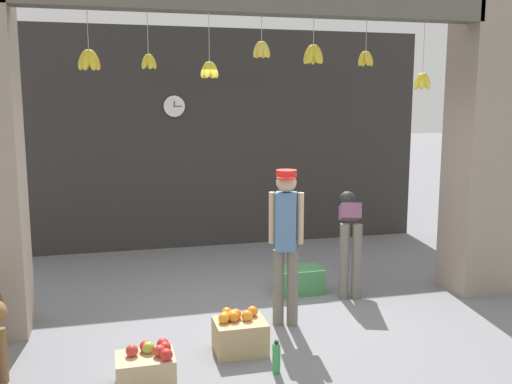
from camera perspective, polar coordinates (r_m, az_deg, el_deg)
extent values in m
plane|color=slate|center=(6.00, 1.13, -12.48)|extent=(60.00, 60.00, 0.00)
cube|color=#2D2B28|center=(8.66, -4.44, 5.28)|extent=(6.61, 0.12, 3.27)
cube|color=gray|center=(7.06, 21.76, 3.80)|extent=(0.70, 0.60, 3.27)
cube|color=#5B564C|center=(5.77, 0.89, 18.48)|extent=(4.71, 0.24, 0.24)
cylinder|color=#B2AD99|center=(5.57, -16.49, 15.34)|extent=(0.01, 0.01, 0.36)
ellipsoid|color=yellow|center=(5.55, -15.82, 12.58)|extent=(0.13, 0.07, 0.21)
ellipsoid|color=yellow|center=(5.59, -16.08, 12.54)|extent=(0.11, 0.13, 0.22)
ellipsoid|color=yellow|center=(5.59, -16.62, 12.51)|extent=(0.11, 0.13, 0.22)
ellipsoid|color=yellow|center=(5.55, -16.90, 12.53)|extent=(0.13, 0.07, 0.21)
ellipsoid|color=yellow|center=(5.51, -16.65, 12.57)|extent=(0.11, 0.13, 0.22)
ellipsoid|color=yellow|center=(5.50, -16.10, 12.60)|extent=(0.11, 0.13, 0.22)
cylinder|color=#B2AD99|center=(5.57, -10.79, 15.39)|extent=(0.01, 0.01, 0.39)
ellipsoid|color=yellow|center=(5.55, -10.30, 12.70)|extent=(0.10, 0.05, 0.15)
ellipsoid|color=yellow|center=(5.58, -10.61, 12.67)|extent=(0.07, 0.10, 0.16)
ellipsoid|color=yellow|center=(5.57, -11.04, 12.67)|extent=(0.09, 0.08, 0.16)
ellipsoid|color=yellow|center=(5.52, -11.01, 12.70)|extent=(0.09, 0.08, 0.16)
ellipsoid|color=yellow|center=(5.51, -10.55, 12.72)|extent=(0.07, 0.10, 0.16)
cylinder|color=#B2AD99|center=(5.57, -4.72, 15.19)|extent=(0.01, 0.01, 0.45)
ellipsoid|color=yellow|center=(5.55, -4.23, 12.07)|extent=(0.11, 0.06, 0.18)
ellipsoid|color=yellow|center=(5.59, -4.52, 12.05)|extent=(0.09, 0.11, 0.18)
ellipsoid|color=yellow|center=(5.58, -4.97, 12.05)|extent=(0.09, 0.11, 0.18)
ellipsoid|color=yellow|center=(5.54, -5.13, 12.07)|extent=(0.11, 0.06, 0.18)
ellipsoid|color=yellow|center=(5.51, -4.84, 12.09)|extent=(0.09, 0.11, 0.18)
ellipsoid|color=yellow|center=(5.51, -4.38, 12.09)|extent=(0.09, 0.11, 0.18)
cylinder|color=#B2AD99|center=(5.71, 0.57, 16.09)|extent=(0.01, 0.01, 0.25)
ellipsoid|color=yellow|center=(5.70, 1.00, 14.05)|extent=(0.11, 0.06, 0.18)
ellipsoid|color=yellow|center=(5.73, 0.68, 14.02)|extent=(0.09, 0.11, 0.18)
ellipsoid|color=yellow|center=(5.72, 0.25, 14.03)|extent=(0.09, 0.11, 0.18)
ellipsoid|color=yellow|center=(5.68, 0.13, 14.07)|extent=(0.11, 0.06, 0.18)
ellipsoid|color=yellow|center=(5.65, 0.45, 14.09)|extent=(0.09, 0.11, 0.18)
ellipsoid|color=yellow|center=(5.66, 0.89, 14.08)|extent=(0.09, 0.11, 0.18)
cylinder|color=#B2AD99|center=(5.89, 5.79, 15.75)|extent=(0.01, 0.01, 0.27)
ellipsoid|color=yellow|center=(5.88, 6.25, 13.52)|extent=(0.14, 0.07, 0.21)
ellipsoid|color=yellow|center=(5.92, 5.73, 13.50)|extent=(0.10, 0.14, 0.22)
ellipsoid|color=yellow|center=(5.88, 5.25, 13.53)|extent=(0.13, 0.11, 0.22)
ellipsoid|color=yellow|center=(5.82, 5.46, 13.57)|extent=(0.13, 0.11, 0.22)
ellipsoid|color=yellow|center=(5.82, 6.08, 13.56)|extent=(0.10, 0.14, 0.22)
cylinder|color=#B2AD99|center=(6.12, 10.98, 15.15)|extent=(0.01, 0.01, 0.32)
ellipsoid|color=yellow|center=(6.11, 11.28, 12.94)|extent=(0.11, 0.06, 0.17)
ellipsoid|color=yellow|center=(6.13, 10.74, 12.94)|extent=(0.06, 0.11, 0.17)
ellipsoid|color=yellow|center=(6.08, 10.54, 12.99)|extent=(0.11, 0.06, 0.17)
ellipsoid|color=yellow|center=(6.06, 11.08, 12.98)|extent=(0.06, 0.11, 0.17)
cylinder|color=#B2AD99|center=(6.39, 16.44, 13.72)|extent=(0.01, 0.01, 0.53)
ellipsoid|color=yellow|center=(6.39, 16.67, 10.56)|extent=(0.13, 0.07, 0.19)
ellipsoid|color=yellow|center=(6.42, 16.29, 10.57)|extent=(0.10, 0.12, 0.20)
ellipsoid|color=yellow|center=(6.39, 15.92, 10.59)|extent=(0.10, 0.12, 0.20)
ellipsoid|color=yellow|center=(6.35, 15.92, 10.60)|extent=(0.13, 0.07, 0.19)
ellipsoid|color=yellow|center=(6.32, 16.30, 10.59)|extent=(0.10, 0.12, 0.20)
ellipsoid|color=yellow|center=(6.35, 16.68, 10.57)|extent=(0.10, 0.12, 0.20)
cylinder|color=brown|center=(5.09, -24.00, -14.68)|extent=(0.07, 0.07, 0.45)
cone|color=brown|center=(4.79, -24.23, -9.53)|extent=(0.06, 0.06, 0.08)
cylinder|color=#6B665B|center=(5.71, 3.67, -9.55)|extent=(0.11, 0.11, 0.76)
cylinder|color=#6B665B|center=(5.72, 2.25, -9.52)|extent=(0.11, 0.11, 0.76)
cube|color=#4C7099|center=(5.54, 3.01, -2.97)|extent=(0.25, 0.23, 0.57)
cylinder|color=tan|center=(5.52, 4.47, -2.64)|extent=(0.06, 0.06, 0.50)
cylinder|color=tan|center=(5.54, 1.57, -2.59)|extent=(0.06, 0.06, 0.50)
sphere|color=tan|center=(5.47, 3.05, 0.99)|extent=(0.20, 0.20, 0.20)
cylinder|color=red|center=(5.46, 3.05, 1.86)|extent=(0.20, 0.20, 0.07)
cube|color=red|center=(5.36, 3.00, 1.41)|extent=(0.20, 0.16, 0.01)
cylinder|color=#6B665B|center=(6.51, 8.80, -6.86)|extent=(0.11, 0.11, 0.86)
cylinder|color=#6B665B|center=(6.52, 10.03, -6.86)|extent=(0.11, 0.11, 0.86)
cube|color=#754760|center=(6.68, 9.35, -1.99)|extent=(0.42, 0.67, 0.32)
sphere|color=black|center=(7.06, 9.13, -0.74)|extent=(0.21, 0.21, 0.21)
cube|color=tan|center=(5.21, -1.60, -14.22)|extent=(0.45, 0.37, 0.29)
sphere|color=orange|center=(5.14, -3.11, -12.37)|extent=(0.10, 0.10, 0.10)
sphere|color=orange|center=(5.23, -2.94, -11.96)|extent=(0.10, 0.10, 0.10)
sphere|color=orange|center=(5.25, -0.36, -11.86)|extent=(0.10, 0.10, 0.10)
sphere|color=orange|center=(5.17, -2.33, -12.23)|extent=(0.10, 0.10, 0.10)
sphere|color=orange|center=(5.11, -3.25, -12.50)|extent=(0.10, 0.10, 0.10)
sphere|color=orange|center=(5.19, -2.01, -12.12)|extent=(0.10, 0.10, 0.10)
sphere|color=orange|center=(5.15, -0.90, -12.27)|extent=(0.10, 0.10, 0.10)
sphere|color=orange|center=(5.13, -2.26, -12.37)|extent=(0.10, 0.10, 0.10)
cube|color=tan|center=(4.74, -10.99, -17.15)|extent=(0.45, 0.34, 0.25)
sphere|color=red|center=(4.58, -8.94, -15.80)|extent=(0.10, 0.10, 0.10)
sphere|color=red|center=(4.77, -9.30, -14.78)|extent=(0.10, 0.10, 0.10)
sphere|color=red|center=(4.75, -10.97, -14.92)|extent=(0.10, 0.10, 0.10)
sphere|color=red|center=(4.65, -9.64, -15.42)|extent=(0.10, 0.10, 0.10)
sphere|color=red|center=(4.70, -9.10, -15.13)|extent=(0.10, 0.10, 0.10)
sphere|color=red|center=(4.69, -12.31, -15.26)|extent=(0.10, 0.10, 0.10)
sphere|color=#99B238|center=(4.72, -10.73, -15.06)|extent=(0.10, 0.10, 0.10)
cube|color=#42844C|center=(6.73, 4.33, -8.77)|extent=(0.53, 0.35, 0.29)
cylinder|color=#38934C|center=(4.86, 2.05, -16.28)|extent=(0.07, 0.07, 0.25)
cylinder|color=black|center=(4.80, 2.06, -14.77)|extent=(0.04, 0.04, 0.03)
cylinder|color=black|center=(8.50, -8.18, 8.49)|extent=(0.33, 0.01, 0.33)
cylinder|color=white|center=(8.49, -8.17, 8.49)|extent=(0.31, 0.02, 0.31)
cube|color=black|center=(8.47, -8.17, 8.72)|extent=(0.01, 0.01, 0.09)
cube|color=black|center=(8.48, -7.85, 8.49)|extent=(0.12, 0.01, 0.01)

